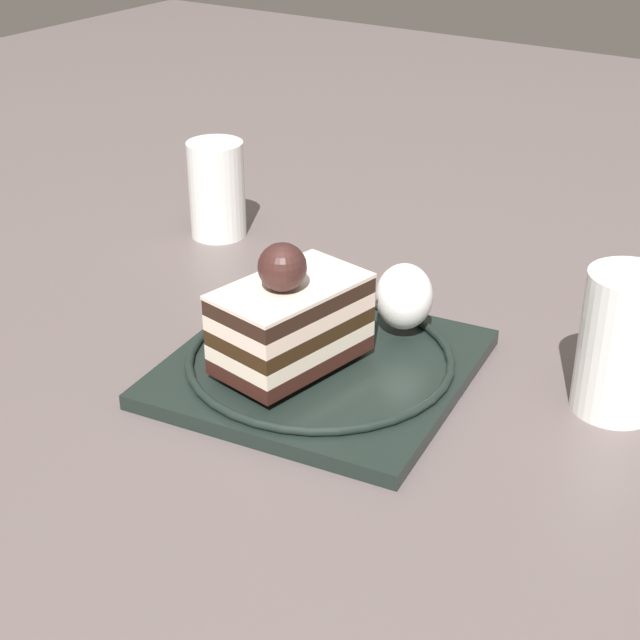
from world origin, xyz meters
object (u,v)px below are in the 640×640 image
at_px(drink_glass_far, 217,194).
at_px(drink_glass_near, 621,351).
at_px(cake_slice, 294,320).
at_px(dessert_plate, 320,364).
at_px(fork, 330,308).
at_px(whipped_cream_dollop, 404,296).

bearing_deg(drink_glass_far, drink_glass_near, -12.30).
bearing_deg(drink_glass_near, cake_slice, -154.93).
xyz_separation_m(dessert_plate, fork, (-0.03, 0.07, 0.01)).
relative_size(whipped_cream_dollop, drink_glass_far, 0.55).
bearing_deg(drink_glass_far, fork, -28.10).
xyz_separation_m(whipped_cream_dollop, fork, (-0.07, -0.01, -0.03)).
height_order(dessert_plate, whipped_cream_dollop, whipped_cream_dollop).
xyz_separation_m(dessert_plate, whipped_cream_dollop, (0.03, 0.08, 0.04)).
distance_m(drink_glass_near, drink_glass_far, 0.46).
xyz_separation_m(cake_slice, whipped_cream_dollop, (0.04, 0.10, -0.01)).
relative_size(dessert_plate, drink_glass_near, 2.26).
bearing_deg(dessert_plate, drink_glass_near, 21.10).
height_order(drink_glass_near, drink_glass_far, drink_glass_near).
relative_size(dessert_plate, fork, 2.88).
bearing_deg(drink_glass_far, whipped_cream_dollop, -20.62).
distance_m(whipped_cream_dollop, drink_glass_far, 0.30).
xyz_separation_m(cake_slice, fork, (-0.02, 0.09, -0.03)).
relative_size(cake_slice, drink_glass_far, 1.28).
height_order(cake_slice, fork, cake_slice).
bearing_deg(dessert_plate, drink_glass_far, 143.77).
bearing_deg(whipped_cream_dollop, drink_glass_far, 159.38).
bearing_deg(cake_slice, drink_glass_far, 139.55).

